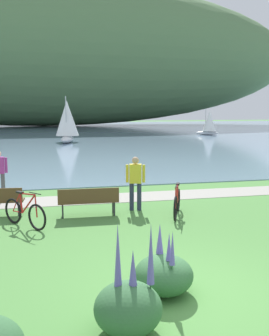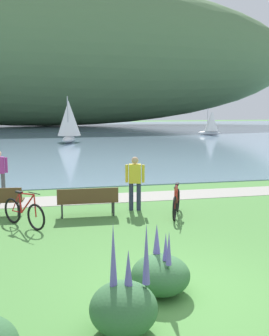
% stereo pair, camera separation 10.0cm
% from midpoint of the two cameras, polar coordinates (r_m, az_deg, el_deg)
% --- Properties ---
extents(ground_plane, '(200.00, 200.00, 0.00)m').
position_cam_midpoint_polar(ground_plane, '(7.08, 8.49, -18.01)').
color(ground_plane, '#518E42').
extents(bay_water, '(180.00, 80.00, 0.04)m').
position_cam_midpoint_polar(bay_water, '(55.42, -9.70, 5.39)').
color(bay_water, '#7A99B2').
rests_on(bay_water, ground).
extents(distant_hillside, '(100.13, 28.00, 26.65)m').
position_cam_midpoint_polar(distant_hillside, '(75.21, -13.36, 16.33)').
color(distant_hillside, '#567A4C').
rests_on(distant_hillside, bay_water).
extents(shoreline_path, '(60.00, 1.50, 0.01)m').
position_cam_midpoint_polar(shoreline_path, '(13.86, -2.27, -4.46)').
color(shoreline_path, '#A39E93').
rests_on(shoreline_path, ground).
extents(park_bench_near_camera, '(1.81, 0.53, 0.88)m').
position_cam_midpoint_polar(park_bench_near_camera, '(11.48, -6.75, -4.66)').
color(park_bench_near_camera, brown).
rests_on(park_bench_near_camera, ground).
extents(bicycle_leaning_near_bench, '(0.76, 1.65, 1.01)m').
position_cam_midpoint_polar(bicycle_leaning_near_bench, '(11.54, 6.51, -5.22)').
color(bicycle_leaning_near_bench, black).
rests_on(bicycle_leaning_near_bench, ground).
extents(bicycle_beside_path, '(1.18, 1.40, 1.01)m').
position_cam_midpoint_polar(bicycle_beside_path, '(10.85, -15.93, -6.41)').
color(bicycle_beside_path, black).
rests_on(bicycle_beside_path, ground).
extents(person_on_the_grass, '(0.59, 0.31, 1.71)m').
position_cam_midpoint_polar(person_on_the_grass, '(11.99, 0.30, -1.79)').
color(person_on_the_grass, '#282D47').
rests_on(person_on_the_grass, ground).
extents(echium_bush_beside_closest, '(0.98, 0.98, 1.63)m').
position_cam_midpoint_polar(echium_bush_beside_closest, '(5.78, -1.08, -19.95)').
color(echium_bush_beside_closest, '#386B3D').
rests_on(echium_bush_beside_closest, ground).
extents(echium_bush_mid_cluster, '(1.03, 1.03, 1.23)m').
position_cam_midpoint_polar(echium_bush_mid_cluster, '(6.88, 4.35, -15.52)').
color(echium_bush_mid_cluster, '#386B3D').
rests_on(echium_bush_mid_cluster, ground).
extents(sailboat_mid_bay, '(2.80, 2.27, 3.26)m').
position_cam_midpoint_polar(sailboat_mid_bay, '(47.86, 11.44, 6.69)').
color(sailboat_mid_bay, white).
rests_on(sailboat_mid_bay, bay_water).
extents(sailboat_far_off, '(2.55, 3.82, 4.34)m').
position_cam_midpoint_polar(sailboat_far_off, '(37.06, -9.71, 6.96)').
color(sailboat_far_off, white).
rests_on(sailboat_far_off, bay_water).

